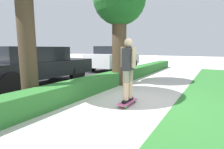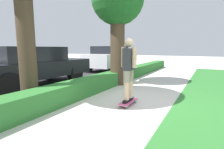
% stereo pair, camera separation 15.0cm
% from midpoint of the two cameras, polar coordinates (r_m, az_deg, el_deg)
% --- Properties ---
extents(ground_plane, '(60.00, 60.00, 0.00)m').
position_cam_midpoint_polar(ground_plane, '(4.85, 6.19, -8.68)').
color(ground_plane, beige).
extents(street_asphalt, '(18.64, 5.00, 0.01)m').
position_cam_midpoint_polar(street_asphalt, '(7.50, -24.87, -3.21)').
color(street_asphalt, '#2D2D30').
rests_on(street_asphalt, ground_plane).
extents(hedge_row, '(18.64, 0.60, 0.50)m').
position_cam_midpoint_polar(hedge_row, '(5.58, -9.08, -3.80)').
color(hedge_row, '#2D702D').
rests_on(hedge_row, ground_plane).
extents(skateboard, '(0.76, 0.24, 0.09)m').
position_cam_midpoint_polar(skateboard, '(4.52, 4.34, -8.92)').
color(skateboard, '#DB5B93').
rests_on(skateboard, ground_plane).
extents(skater_person, '(0.48, 0.40, 1.58)m').
position_cam_midpoint_polar(skater_person, '(4.34, 4.47, 1.93)').
color(skater_person, black).
rests_on(skater_person, skateboard).
extents(tree_mid, '(1.99, 1.99, 4.28)m').
position_cam_midpoint_polar(tree_mid, '(7.09, 1.20, 22.21)').
color(tree_mid, '#423323').
rests_on(tree_mid, ground_plane).
extents(parked_car_middle, '(4.58, 1.91, 1.49)m').
position_cam_midpoint_polar(parked_car_middle, '(7.14, -25.24, 2.69)').
color(parked_car_middle, black).
rests_on(parked_car_middle, ground_plane).
extents(parked_car_rear, '(4.37, 1.90, 1.55)m').
position_cam_midpoint_polar(parked_car_rear, '(11.63, -0.70, 5.51)').
color(parked_car_rear, silver).
rests_on(parked_car_rear, ground_plane).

